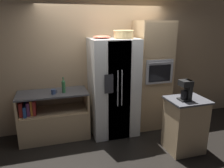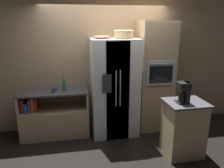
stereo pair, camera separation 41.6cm
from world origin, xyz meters
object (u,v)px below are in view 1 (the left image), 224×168
refrigerator (113,87)px  wicker_basket (123,34)px  wall_oven (152,75)px  mug (53,92)px  fruit_bowl (102,37)px  coffee_maker (186,89)px  bottle_tall (64,86)px

refrigerator → wicker_basket: wicker_basket is taller
wall_oven → mug: 2.00m
refrigerator → mug: 1.14m
fruit_bowl → coffee_maker: (1.14, -1.05, -0.79)m
refrigerator → wicker_basket: (0.17, -0.06, 1.03)m
wall_oven → mug: wall_oven is taller
refrigerator → fruit_bowl: size_ratio=5.92×
fruit_bowl → wall_oven: bearing=3.3°
fruit_bowl → coffee_maker: 1.74m
mug → coffee_maker: coffee_maker is taller
wall_oven → coffee_maker: size_ratio=6.55×
mug → wicker_basket: bearing=-1.9°
fruit_bowl → coffee_maker: fruit_bowl is taller
refrigerator → bottle_tall: (-0.95, 0.02, 0.10)m
wall_oven → coffee_maker: wall_oven is taller
wicker_basket → bottle_tall: (-1.13, 0.08, -0.93)m
fruit_bowl → mug: fruit_bowl is taller
wall_oven → fruit_bowl: (-1.07, -0.06, 0.81)m
wicker_basket → fruit_bowl: size_ratio=1.17×
wall_oven → mug: (-2.00, -0.09, -0.15)m
refrigerator → wall_oven: size_ratio=0.86×
bottle_tall → coffee_maker: size_ratio=0.87×
wall_oven → wicker_basket: (-0.68, -0.14, 0.86)m
fruit_bowl → bottle_tall: (-0.74, 0.01, -0.87)m
refrigerator → coffee_maker: refrigerator is taller
refrigerator → coffee_maker: (0.92, -1.04, 0.18)m
wall_oven → coffee_maker: 1.11m
wall_oven → bottle_tall: 1.81m
wicker_basket → fruit_bowl: bearing=169.0°
wicker_basket → bottle_tall: bearing=175.8°
fruit_bowl → bottle_tall: fruit_bowl is taller
bottle_tall → refrigerator: bearing=-1.2°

